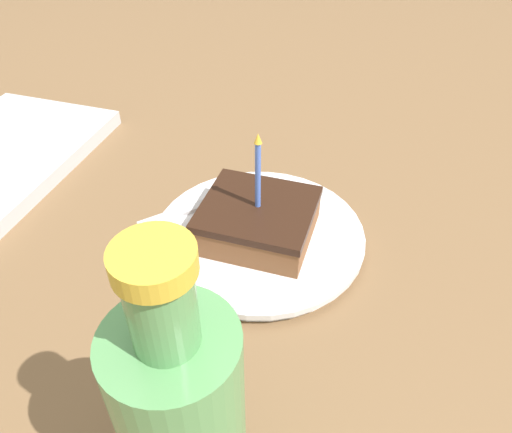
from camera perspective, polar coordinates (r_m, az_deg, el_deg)
The scene contains 5 objects.
ground_plane at distance 0.55m, azimuth -0.26°, elevation -5.89°, with size 2.40×2.40×0.04m.
plate at distance 0.55m, azimuth -0.00°, elevation -2.20°, with size 0.23×0.23×0.02m.
cake_slice at distance 0.52m, azimuth -0.08°, elevation -0.33°, with size 0.10×0.11×0.12m.
fork at distance 0.58m, azimuth -3.87°, elevation 2.15°, with size 0.14×0.13×0.00m.
bottle at distance 0.32m, azimuth -8.35°, elevation -21.92°, with size 0.07×0.07×0.23m.
Camera 1 is at (0.37, 0.12, 0.38)m, focal length 35.00 mm.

